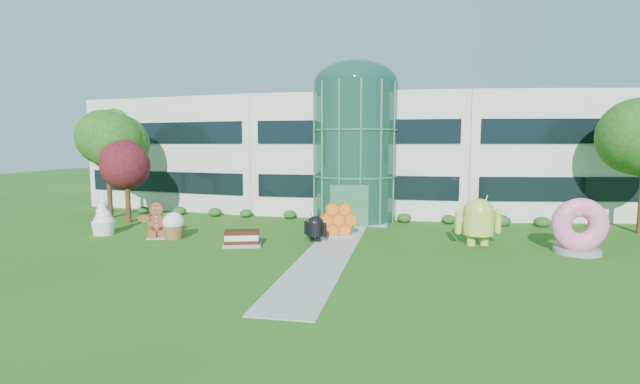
% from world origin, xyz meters
% --- Properties ---
extents(ground, '(140.00, 140.00, 0.00)m').
position_xyz_m(ground, '(0.00, 0.00, 0.00)').
color(ground, '#215114').
rests_on(ground, ground).
extents(building, '(46.00, 15.00, 9.30)m').
position_xyz_m(building, '(0.00, 18.00, 4.65)').
color(building, beige).
rests_on(building, ground).
extents(atrium, '(6.00, 6.00, 9.80)m').
position_xyz_m(atrium, '(0.00, 12.00, 4.90)').
color(atrium, '#194738').
rests_on(atrium, ground).
extents(walkway, '(2.40, 20.00, 0.04)m').
position_xyz_m(walkway, '(0.00, 2.00, 0.02)').
color(walkway, '#9E9E93').
rests_on(walkway, ground).
extents(tree_red, '(4.00, 4.00, 6.00)m').
position_xyz_m(tree_red, '(-15.50, 7.50, 3.00)').
color(tree_red, '#3F0C14').
rests_on(tree_red, ground).
extents(trees_backdrop, '(52.00, 8.00, 8.40)m').
position_xyz_m(trees_backdrop, '(0.00, 13.00, 4.20)').
color(trees_backdrop, '#164310').
rests_on(trees_backdrop, ground).
extents(android_green, '(3.03, 2.40, 3.03)m').
position_xyz_m(android_green, '(7.68, 4.54, 1.51)').
color(android_green, '#ABCF42').
rests_on(android_green, ground).
extents(android_black, '(1.79, 1.50, 1.74)m').
position_xyz_m(android_black, '(-1.23, 3.69, 0.87)').
color(android_black, black).
rests_on(android_black, ground).
extents(donut, '(2.83, 1.48, 2.87)m').
position_xyz_m(donut, '(12.38, 3.56, 1.44)').
color(donut, '#D8527F').
rests_on(donut, ground).
extents(gingerbread, '(2.51, 1.63, 2.16)m').
position_xyz_m(gingerbread, '(-10.51, 2.78, 1.08)').
color(gingerbread, brown).
rests_on(gingerbread, ground).
extents(ice_cream_sandwich, '(2.23, 1.55, 0.90)m').
position_xyz_m(ice_cream_sandwich, '(-4.88, 1.74, 0.45)').
color(ice_cream_sandwich, black).
rests_on(ice_cream_sandwich, ground).
extents(honeycomb, '(2.54, 1.52, 1.88)m').
position_xyz_m(honeycomb, '(-0.17, 5.30, 0.94)').
color(honeycomb, orange).
rests_on(honeycomb, ground).
extents(froyo, '(1.50, 1.50, 2.51)m').
position_xyz_m(froyo, '(-14.36, 3.21, 1.25)').
color(froyo, white).
rests_on(froyo, ground).
extents(cupcake, '(1.69, 1.69, 1.58)m').
position_xyz_m(cupcake, '(-9.51, 2.90, 0.79)').
color(cupcake, white).
rests_on(cupcake, ground).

